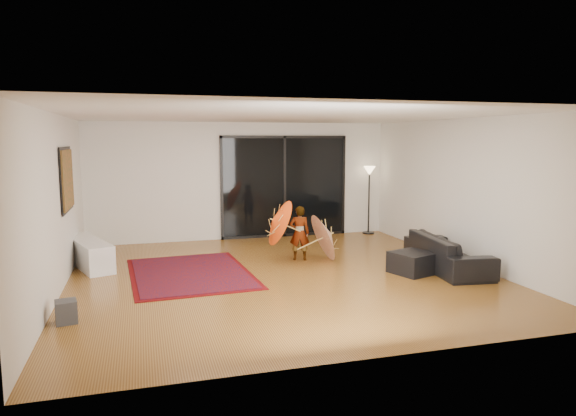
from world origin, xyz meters
name	(u,v)px	position (x,y,z in m)	size (l,w,h in m)	color
floor	(283,275)	(0.00, 0.00, 0.00)	(7.00, 7.00, 0.00)	olive
ceiling	(283,116)	(0.00, 0.00, 2.70)	(7.00, 7.00, 0.00)	white
wall_back	(243,181)	(0.00, 3.50, 1.35)	(7.00, 7.00, 0.00)	silver
wall_front	(374,234)	(0.00, -3.50, 1.35)	(7.00, 7.00, 0.00)	silver
wall_left	(57,204)	(-3.50, 0.00, 1.35)	(7.00, 7.00, 0.00)	silver
wall_right	(464,191)	(3.50, 0.00, 1.35)	(7.00, 7.00, 0.00)	silver
sliding_door	(284,187)	(1.00, 3.47, 1.20)	(3.06, 0.07, 2.40)	black
painting	(67,179)	(-3.46, 1.00, 1.65)	(0.04, 1.28, 1.08)	black
media_console	(89,253)	(-3.25, 1.63, 0.25)	(0.44, 1.77, 0.49)	white
speaker	(66,312)	(-3.25, -1.44, 0.15)	(0.25, 0.25, 0.29)	#424244
persian_rug	(190,273)	(-1.51, 0.57, 0.01)	(2.16, 2.90, 0.02)	#530709
sofa	(447,252)	(2.95, -0.38, 0.30)	(2.09, 0.82, 0.61)	black
ottoman	(413,263)	(2.21, -0.47, 0.19)	(0.65, 0.65, 0.37)	black
floor_lamp	(369,180)	(3.10, 3.25, 1.31)	(0.29, 0.29, 1.67)	black
child	(299,233)	(0.61, 1.03, 0.53)	(0.38, 0.25, 1.05)	#999999
parasol_orange	(272,224)	(0.06, 0.98, 0.73)	(0.53, 0.91, 0.90)	#E7450C
parasol_white	(331,234)	(1.21, 0.88, 0.50)	(0.52, 0.95, 0.96)	beige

